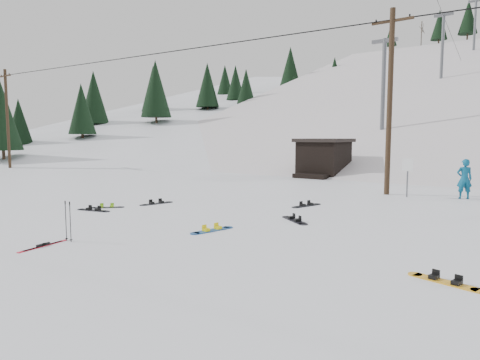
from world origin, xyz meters
The scene contains 21 objects.
ground centered at (0.00, 0.00, 0.00)m, with size 200.00×200.00×0.00m, color white.
ski_slope centered at (0.00, 55.00, -12.00)m, with size 60.00×75.00×45.00m, color silver.
ridge_left centered at (-36.00, 48.00, -11.00)m, with size 34.00×85.00×38.00m, color white.
treeline_left centered at (-34.00, 40.00, 0.00)m, with size 20.00×64.00×10.00m, color black, non-canonical shape.
utility_pole centered at (2.00, 14.00, 4.68)m, with size 2.00×0.26×9.00m.
utility_pole_left centered at (-32.00, 11.00, 4.68)m, with size 2.00×0.26×9.00m.
trail_sign centered at (3.10, 13.58, 1.27)m, with size 0.50×0.09×1.85m.
lift_hut centered at (-5.00, 20.94, 1.36)m, with size 3.40×4.10×2.75m.
lift_tower_near centered at (-4.00, 30.00, 7.86)m, with size 2.20×0.36×8.00m.
lift_tower_mid centered at (-4.00, 50.00, 14.36)m, with size 2.20×0.36×8.00m.
lift_tower_far centered at (-4.00, 70.00, 20.86)m, with size 2.20×0.36×8.00m.
hero_snowboard centered at (0.66, 2.39, 0.03)m, with size 0.52×1.56×0.11m.
hero_skis centered at (-1.59, -1.72, 0.02)m, with size 0.39×1.47×0.08m.
ski_poles centered at (-1.58, -1.00, 0.57)m, with size 0.31×0.08×1.11m.
board_scatter_a centered at (-5.36, 2.25, 0.03)m, with size 1.48×0.60×0.11m.
board_scatter_b centered at (-4.73, 4.90, 0.03)m, with size 0.53×1.56×0.11m.
board_scatter_c centered at (-5.55, 2.99, 0.03)m, with size 1.03×1.08×0.10m.
board_scatter_d centered at (1.84, 5.29, 0.03)m, with size 1.40×1.06×0.11m.
board_scatter_e centered at (7.37, 1.68, 0.03)m, with size 1.48×0.54×0.11m.
board_scatter_f centered at (0.63, 8.32, 0.03)m, with size 0.60×1.61×0.11m.
skier_teal centered at (5.35, 14.65, 0.92)m, with size 0.67×0.44×1.85m, color #0C5479.
Camera 1 is at (9.17, -7.20, 2.84)m, focal length 32.00 mm.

